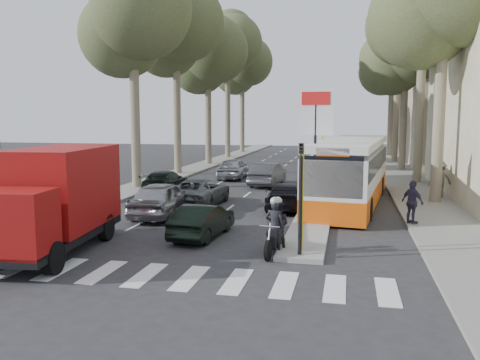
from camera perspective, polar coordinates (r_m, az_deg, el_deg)
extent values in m
plane|color=#28282B|center=(18.01, -3.26, -6.97)|extent=(120.00, 120.00, 0.00)
cube|color=gray|center=(42.24, 17.39, 0.93)|extent=(3.20, 70.00, 0.12)
cube|color=gray|center=(46.78, -3.66, 1.82)|extent=(2.40, 64.00, 0.12)
cube|color=gray|center=(28.20, 9.11, -1.74)|extent=(1.50, 26.00, 0.16)
cube|color=#B7A88E|center=(52.11, 24.51, 10.48)|extent=(11.00, 20.00, 16.00)
cylinder|color=yellow|center=(16.11, 6.96, -2.33)|extent=(0.10, 0.10, 3.50)
cylinder|color=yellow|center=(22.04, 8.37, 0.19)|extent=(0.10, 0.10, 3.50)
cylinder|color=yellow|center=(28.00, 9.18, 1.64)|extent=(0.10, 0.10, 3.50)
cylinder|color=black|center=(21.95, 8.41, 2.39)|extent=(0.12, 0.12, 5.20)
cube|color=white|center=(21.88, 8.50, 7.62)|extent=(1.50, 0.10, 2.00)
cube|color=red|center=(21.83, 8.52, 9.06)|extent=(1.20, 0.02, 0.55)
cylinder|color=black|center=(15.65, 6.79, -3.17)|extent=(0.12, 0.12, 3.20)
imported|color=black|center=(15.45, 6.87, 2.31)|extent=(0.16, 0.41, 1.00)
cylinder|color=black|center=(20.21, -25.38, -1.48)|extent=(0.12, 0.12, 3.20)
cylinder|color=#6B604C|center=(31.49, -11.68, 6.65)|extent=(0.56, 0.56, 8.40)
sphere|color=#414828|center=(32.81, -13.13, 15.57)|extent=(5.20, 5.20, 5.20)
sphere|color=#414828|center=(31.00, -11.00, 18.38)|extent=(5.80, 5.80, 5.80)
cylinder|color=#6B604C|center=(38.98, -7.06, 7.22)|extent=(0.56, 0.56, 8.96)
sphere|color=#414828|center=(40.26, -8.29, 14.96)|extent=(5.20, 5.20, 5.20)
sphere|color=#414828|center=(38.54, -6.30, 17.28)|extent=(5.80, 5.80, 5.80)
sphere|color=#414828|center=(40.77, -6.43, 18.55)|extent=(4.80, 4.80, 4.80)
cylinder|color=#6B604C|center=(46.56, -3.58, 6.72)|extent=(0.56, 0.56, 8.12)
sphere|color=#414828|center=(47.63, -4.61, 12.66)|extent=(5.20, 5.20, 5.20)
sphere|color=#414828|center=(45.91, -2.80, 14.34)|extent=(5.80, 5.80, 5.80)
sphere|color=#414828|center=(48.07, -3.04, 15.41)|extent=(4.80, 4.80, 4.80)
cylinder|color=#6B604C|center=(54.33, -1.39, 7.53)|extent=(0.56, 0.56, 9.52)
sphere|color=#414828|center=(55.49, -2.29, 13.50)|extent=(5.20, 5.20, 5.20)
sphere|color=#414828|center=(53.87, -0.66, 15.15)|extent=(5.80, 5.80, 5.80)
sphere|color=#414828|center=(56.06, -0.94, 16.24)|extent=(4.80, 4.80, 4.80)
cylinder|color=#6B604C|center=(62.16, 0.25, 7.09)|extent=(0.56, 0.56, 8.68)
sphere|color=#414828|center=(63.17, -0.54, 11.88)|extent=(5.20, 5.20, 5.20)
sphere|color=#414828|center=(61.53, 0.94, 13.17)|extent=(5.80, 5.80, 5.80)
sphere|color=#414828|center=(63.66, 0.64, 14.09)|extent=(4.80, 4.80, 4.80)
cylinder|color=#6B604C|center=(27.19, 21.43, 6.25)|extent=(0.56, 0.56, 8.40)
sphere|color=#414828|center=(28.07, 19.62, 16.82)|extent=(5.20, 5.20, 5.20)
cylinder|color=#6B604C|center=(35.12, 19.53, 7.11)|extent=(0.56, 0.56, 9.24)
sphere|color=#414828|center=(36.08, 18.15, 16.11)|extent=(5.20, 5.20, 5.20)
cylinder|color=#6B604C|center=(43.05, 17.86, 6.18)|extent=(0.56, 0.56, 7.84)
sphere|color=#414828|center=(43.77, 16.69, 12.47)|extent=(5.20, 5.20, 5.20)
sphere|color=#414828|center=(42.70, 19.52, 14.02)|extent=(5.80, 5.80, 5.80)
sphere|color=#414828|center=(44.64, 18.34, 15.20)|extent=(4.80, 4.80, 4.80)
cylinder|color=#6B604C|center=(51.02, 17.11, 6.93)|extent=(0.56, 0.56, 8.96)
sphere|color=#414828|center=(51.84, 16.14, 12.99)|extent=(5.20, 5.20, 5.20)
sphere|color=#414828|center=(50.77, 18.52, 14.49)|extent=(5.80, 5.80, 5.80)
sphere|color=#414828|center=(52.76, 17.55, 15.64)|extent=(4.80, 4.80, 4.80)
cylinder|color=#6B604C|center=(59.00, 16.53, 6.66)|extent=(0.56, 0.56, 8.40)
sphere|color=#414828|center=(59.74, 15.68, 11.59)|extent=(5.20, 5.20, 5.20)
sphere|color=#414828|center=(58.60, 17.71, 12.79)|extent=(5.80, 5.80, 5.80)
sphere|color=#414828|center=(60.56, 16.90, 13.77)|extent=(4.80, 4.80, 4.80)
imported|color=#94959B|center=(22.60, -8.77, -2.11)|extent=(1.96, 4.67, 1.58)
imported|color=black|center=(18.62, -4.23, -4.58)|extent=(1.60, 3.80, 1.22)
imported|color=#53585C|center=(25.35, -4.59, -1.33)|extent=(2.30, 4.83, 1.33)
imported|color=black|center=(24.30, 5.22, -1.78)|extent=(1.97, 4.43, 1.26)
imported|color=#A1A3A9|center=(35.93, -0.77, 1.32)|extent=(1.90, 4.45, 1.50)
imported|color=#45474C|center=(32.43, 3.11, 0.66)|extent=(1.90, 4.55, 1.46)
imported|color=black|center=(29.70, -8.42, -0.18)|extent=(2.01, 4.52, 1.29)
cube|color=black|center=(17.47, -20.31, -5.90)|extent=(2.94, 6.51, 0.26)
cylinder|color=black|center=(15.22, -20.28, -8.22)|extent=(0.41, 0.97, 0.95)
cylinder|color=black|center=(19.61, -20.58, -4.84)|extent=(0.41, 0.97, 0.95)
cylinder|color=black|center=(18.76, -14.82, -5.14)|extent=(0.41, 0.97, 0.95)
cube|color=maroon|center=(15.21, -24.53, -4.36)|extent=(2.45, 1.70, 1.79)
cube|color=maroon|center=(17.96, -19.32, -0.74)|extent=(2.85, 4.64, 2.63)
cube|color=#DE540C|center=(26.27, 12.30, -1.33)|extent=(4.19, 12.67, 0.97)
cube|color=silver|center=(26.12, 12.37, 1.49)|extent=(4.19, 12.67, 1.62)
cube|color=black|center=(26.09, 12.39, 2.20)|extent=(4.15, 12.18, 0.92)
cube|color=silver|center=(26.03, 12.44, 4.10)|extent=(4.19, 12.67, 0.32)
cube|color=black|center=(20.00, 10.29, 0.32)|extent=(2.37, 0.35, 1.62)
cube|color=#DE540C|center=(19.91, 10.35, 3.04)|extent=(1.29, 0.22, 0.35)
cylinder|color=black|center=(22.59, 7.98, -2.87)|extent=(0.43, 1.07, 1.04)
cylinder|color=black|center=(22.26, 14.22, -3.17)|extent=(0.43, 1.07, 1.04)
cylinder|color=black|center=(30.11, 10.81, -0.43)|extent=(0.43, 1.07, 1.04)
cylinder|color=black|center=(29.86, 15.49, -0.63)|extent=(0.43, 1.07, 1.04)
cylinder|color=black|center=(15.65, 3.17, -7.90)|extent=(0.17, 0.66, 0.66)
cylinder|color=black|center=(17.10, 4.49, -6.61)|extent=(0.17, 0.66, 0.66)
cylinder|color=silver|center=(15.63, 3.25, -6.45)|extent=(0.10, 0.42, 0.82)
cube|color=black|center=(16.39, 3.91, -6.73)|extent=(0.30, 0.79, 0.31)
cube|color=black|center=(16.13, 3.74, -5.95)|extent=(0.35, 0.49, 0.23)
cube|color=black|center=(16.63, 4.17, -5.77)|extent=(0.35, 0.69, 0.12)
cylinder|color=silver|center=(15.61, 3.31, -5.23)|extent=(0.64, 0.11, 0.04)
imported|color=black|center=(16.29, 3.92, -5.19)|extent=(0.67, 0.47, 1.72)
imported|color=black|center=(16.69, 4.26, -5.08)|extent=(0.83, 0.51, 1.62)
sphere|color=#B2B2B7|center=(16.09, 3.90, -2.41)|extent=(0.29, 0.29, 0.29)
sphere|color=#B2B2B7|center=(16.51, 4.26, -2.38)|extent=(0.29, 0.29, 0.29)
imported|color=#352D43|center=(21.38, 18.80, -2.37)|extent=(1.06, 1.10, 1.75)
imported|color=#69604F|center=(28.91, 21.53, 0.09)|extent=(1.35, 0.83, 1.94)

